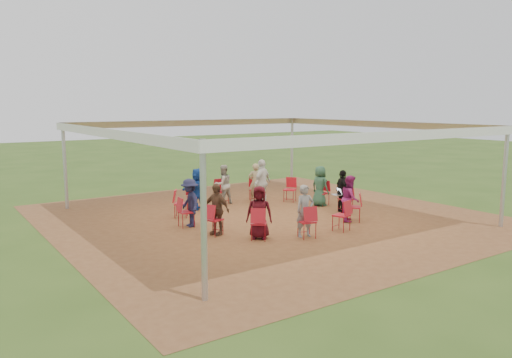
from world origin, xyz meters
TOP-DOWN VIEW (x-y plane):
  - ground at (0.00, 0.00)m, footprint 80.00×80.00m
  - dirt_patch at (0.00, 0.00)m, footprint 13.00×13.00m
  - tent at (0.00, 0.00)m, footprint 10.33×10.33m
  - chair_0 at (2.61, -0.91)m, footprint 0.55×0.54m
  - chair_1 at (2.73, 0.40)m, footprint 0.50×0.48m
  - chair_2 at (2.23, 1.63)m, footprint 0.60×0.60m
  - chair_3 at (1.22, 2.48)m, footprint 0.57×0.58m
  - chair_4 at (-0.07, 2.76)m, footprint 0.43×0.45m
  - chair_5 at (-1.35, 2.41)m, footprint 0.58×0.59m
  - chair_6 at (-2.31, 1.51)m, footprint 0.60×0.59m
  - chair_7 at (-2.75, 0.26)m, footprint 0.48×0.46m
  - chair_8 at (-2.56, -1.04)m, footprint 0.57×0.56m
  - chair_9 at (-1.78, -2.11)m, footprint 0.60×0.61m
  - chair_10 at (-0.59, -2.70)m, footprint 0.50×0.52m
  - chair_11 at (0.73, -2.66)m, footprint 0.52×0.54m
  - chair_12 at (1.88, -2.02)m, footprint 0.61×0.61m
  - person_seated_0 at (2.49, -0.87)m, footprint 0.69×0.94m
  - person_seated_1 at (2.61, 0.38)m, footprint 0.49×0.75m
  - person_seated_2 at (1.17, 2.37)m, footprint 0.62×0.54m
  - person_seated_3 at (-0.07, 2.64)m, footprint 0.71×0.42m
  - person_seated_4 at (-1.29, 2.31)m, footprint 1.41×1.09m
  - person_seated_5 at (-2.63, 0.25)m, footprint 0.55×0.97m
  - person_seated_6 at (-2.45, -1.00)m, footprint 0.72×0.94m
  - person_seated_7 at (-1.70, -2.02)m, footprint 0.79×0.75m
  - person_seated_8 at (-0.57, -2.58)m, footprint 0.59×0.45m
  - person_seated_9 at (1.80, -1.93)m, footprint 0.79×0.77m
  - standing_person at (0.94, 1.59)m, footprint 1.10×0.87m
  - cable_coil at (-0.00, 0.72)m, footprint 0.35×0.35m
  - laptop at (2.34, -0.82)m, footprint 0.37×0.41m

SIDE VIEW (x-z plane):
  - ground at x=0.00m, z-range 0.00..0.00m
  - dirt_patch at x=0.00m, z-range 0.01..0.01m
  - cable_coil at x=0.00m, z-range 0.01..0.03m
  - chair_0 at x=2.61m, z-range 0.00..0.90m
  - chair_1 at x=2.73m, z-range 0.00..0.90m
  - chair_2 at x=2.23m, z-range 0.00..0.90m
  - chair_3 at x=1.22m, z-range 0.00..0.90m
  - chair_4 at x=-0.07m, z-range 0.00..0.90m
  - chair_5 at x=-1.35m, z-range 0.00..0.90m
  - chair_6 at x=-2.31m, z-range 0.00..0.90m
  - chair_7 at x=-2.75m, z-range 0.00..0.90m
  - chair_8 at x=-2.56m, z-range 0.00..0.90m
  - chair_9 at x=-1.78m, z-range 0.00..0.90m
  - chair_10 at x=-0.59m, z-range 0.00..0.90m
  - chair_11 at x=0.73m, z-range 0.00..0.90m
  - chair_12 at x=1.88m, z-range 0.00..0.90m
  - laptop at x=2.34m, z-range 0.56..0.80m
  - person_seated_0 at x=2.49m, z-range 0.01..1.44m
  - person_seated_1 at x=2.61m, z-range 0.01..1.44m
  - person_seated_2 at x=1.17m, z-range 0.01..1.44m
  - person_seated_3 at x=-0.07m, z-range 0.01..1.44m
  - person_seated_4 at x=-1.29m, z-range 0.01..1.44m
  - person_seated_5 at x=-2.63m, z-range 0.01..1.44m
  - person_seated_6 at x=-2.45m, z-range 0.01..1.44m
  - person_seated_7 at x=-1.70m, z-range 0.01..1.44m
  - person_seated_8 at x=-0.57m, z-range 0.01..1.44m
  - person_seated_9 at x=1.80m, z-range 0.01..1.44m
  - standing_person at x=0.94m, z-range 0.01..1.68m
  - tent at x=0.00m, z-range 0.87..3.87m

